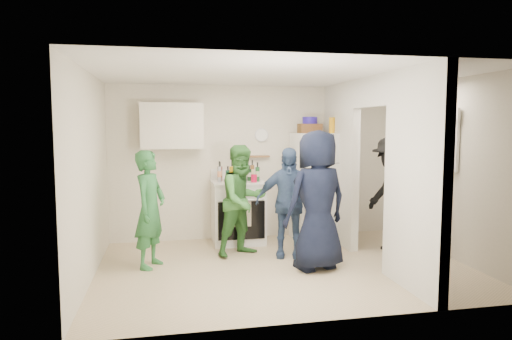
{
  "coord_description": "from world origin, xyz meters",
  "views": [
    {
      "loc": [
        -1.51,
        -5.67,
        1.85
      ],
      "look_at": [
        -0.3,
        0.4,
        1.25
      ],
      "focal_mm": 32.0,
      "sensor_mm": 36.0,
      "label": 1
    }
  ],
  "objects_px": {
    "blue_bowl": "(310,120)",
    "person_green_left": "(150,209)",
    "stove": "(238,212)",
    "yellow_cup_stack_top": "(332,125)",
    "fridge": "(316,187)",
    "wicker_basket": "(310,128)",
    "person_navy": "(317,200)",
    "person_nook": "(393,194)",
    "person_denim": "(288,202)",
    "person_green_center": "(243,200)"
  },
  "relations": [
    {
      "from": "blue_bowl",
      "to": "person_green_center",
      "type": "relative_size",
      "value": 0.15
    },
    {
      "from": "person_navy",
      "to": "person_nook",
      "type": "xyz_separation_m",
      "value": [
        1.36,
        0.58,
        -0.05
      ]
    },
    {
      "from": "yellow_cup_stack_top",
      "to": "person_denim",
      "type": "xyz_separation_m",
      "value": [
        -0.93,
        -0.77,
        -1.08
      ]
    },
    {
      "from": "person_green_left",
      "to": "fridge",
      "type": "bearing_deg",
      "value": -44.16
    },
    {
      "from": "wicker_basket",
      "to": "yellow_cup_stack_top",
      "type": "bearing_deg",
      "value": -25.11
    },
    {
      "from": "blue_bowl",
      "to": "yellow_cup_stack_top",
      "type": "height_order",
      "value": "blue_bowl"
    },
    {
      "from": "blue_bowl",
      "to": "person_green_center",
      "type": "xyz_separation_m",
      "value": [
        -1.22,
        -0.72,
        -1.15
      ]
    },
    {
      "from": "stove",
      "to": "yellow_cup_stack_top",
      "type": "height_order",
      "value": "yellow_cup_stack_top"
    },
    {
      "from": "wicker_basket",
      "to": "person_denim",
      "type": "height_order",
      "value": "wicker_basket"
    },
    {
      "from": "wicker_basket",
      "to": "person_navy",
      "type": "bearing_deg",
      "value": -104.17
    },
    {
      "from": "blue_bowl",
      "to": "person_navy",
      "type": "xyz_separation_m",
      "value": [
        -0.39,
        -1.55,
        -1.04
      ]
    },
    {
      "from": "stove",
      "to": "yellow_cup_stack_top",
      "type": "distance_m",
      "value": 2.03
    },
    {
      "from": "person_navy",
      "to": "person_nook",
      "type": "height_order",
      "value": "person_navy"
    },
    {
      "from": "fridge",
      "to": "person_denim",
      "type": "height_order",
      "value": "fridge"
    },
    {
      "from": "stove",
      "to": "person_navy",
      "type": "relative_size",
      "value": 0.55
    },
    {
      "from": "wicker_basket",
      "to": "person_green_left",
      "type": "distance_m",
      "value": 2.9
    },
    {
      "from": "person_nook",
      "to": "yellow_cup_stack_top",
      "type": "bearing_deg",
      "value": -147.02
    },
    {
      "from": "person_denim",
      "to": "person_nook",
      "type": "distance_m",
      "value": 1.58
    },
    {
      "from": "person_denim",
      "to": "blue_bowl",
      "type": "bearing_deg",
      "value": 71.81
    },
    {
      "from": "person_green_center",
      "to": "person_nook",
      "type": "height_order",
      "value": "person_nook"
    },
    {
      "from": "blue_bowl",
      "to": "person_green_left",
      "type": "height_order",
      "value": "blue_bowl"
    },
    {
      "from": "blue_bowl",
      "to": "person_nook",
      "type": "xyz_separation_m",
      "value": [
        0.97,
        -0.97,
        -1.08
      ]
    },
    {
      "from": "wicker_basket",
      "to": "person_nook",
      "type": "xyz_separation_m",
      "value": [
        0.97,
        -0.97,
        -0.95
      ]
    },
    {
      "from": "fridge",
      "to": "blue_bowl",
      "type": "xyz_separation_m",
      "value": [
        -0.1,
        0.05,
        1.07
      ]
    },
    {
      "from": "person_green_left",
      "to": "person_nook",
      "type": "distance_m",
      "value": 3.47
    },
    {
      "from": "fridge",
      "to": "person_green_center",
      "type": "bearing_deg",
      "value": -153.08
    },
    {
      "from": "person_denim",
      "to": "person_nook",
      "type": "xyz_separation_m",
      "value": [
        1.58,
        -0.05,
        0.08
      ]
    },
    {
      "from": "stove",
      "to": "person_green_center",
      "type": "relative_size",
      "value": 0.62
    },
    {
      "from": "person_nook",
      "to": "wicker_basket",
      "type": "bearing_deg",
      "value": -140.43
    },
    {
      "from": "yellow_cup_stack_top",
      "to": "person_nook",
      "type": "height_order",
      "value": "yellow_cup_stack_top"
    },
    {
      "from": "stove",
      "to": "person_nook",
      "type": "height_order",
      "value": "person_nook"
    },
    {
      "from": "stove",
      "to": "person_denim",
      "type": "xyz_separation_m",
      "value": [
        0.57,
        -0.9,
        0.28
      ]
    },
    {
      "from": "yellow_cup_stack_top",
      "to": "person_green_center",
      "type": "height_order",
      "value": "yellow_cup_stack_top"
    },
    {
      "from": "person_denim",
      "to": "person_navy",
      "type": "xyz_separation_m",
      "value": [
        0.22,
        -0.63,
        0.12
      ]
    },
    {
      "from": "blue_bowl",
      "to": "person_navy",
      "type": "bearing_deg",
      "value": -104.17
    },
    {
      "from": "blue_bowl",
      "to": "person_denim",
      "type": "xyz_separation_m",
      "value": [
        -0.61,
        -0.92,
        -1.16
      ]
    },
    {
      "from": "stove",
      "to": "blue_bowl",
      "type": "height_order",
      "value": "blue_bowl"
    },
    {
      "from": "stove",
      "to": "person_navy",
      "type": "distance_m",
      "value": 1.77
    },
    {
      "from": "wicker_basket",
      "to": "person_nook",
      "type": "relative_size",
      "value": 0.2
    },
    {
      "from": "person_navy",
      "to": "stove",
      "type": "bearing_deg",
      "value": -78.99
    },
    {
      "from": "fridge",
      "to": "blue_bowl",
      "type": "bearing_deg",
      "value": 153.43
    },
    {
      "from": "wicker_basket",
      "to": "person_navy",
      "type": "height_order",
      "value": "wicker_basket"
    },
    {
      "from": "yellow_cup_stack_top",
      "to": "person_navy",
      "type": "bearing_deg",
      "value": -116.97
    },
    {
      "from": "person_green_left",
      "to": "person_nook",
      "type": "bearing_deg",
      "value": -63.85
    },
    {
      "from": "fridge",
      "to": "wicker_basket",
      "type": "relative_size",
      "value": 4.95
    },
    {
      "from": "fridge",
      "to": "person_nook",
      "type": "xyz_separation_m",
      "value": [
        0.87,
        -0.92,
        -0.01
      ]
    },
    {
      "from": "fridge",
      "to": "person_green_left",
      "type": "relative_size",
      "value": 1.13
    },
    {
      "from": "fridge",
      "to": "person_nook",
      "type": "distance_m",
      "value": 1.27
    },
    {
      "from": "fridge",
      "to": "person_navy",
      "type": "relative_size",
      "value": 0.96
    },
    {
      "from": "person_green_left",
      "to": "person_green_center",
      "type": "xyz_separation_m",
      "value": [
        1.28,
        0.32,
        0.02
      ]
    }
  ]
}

